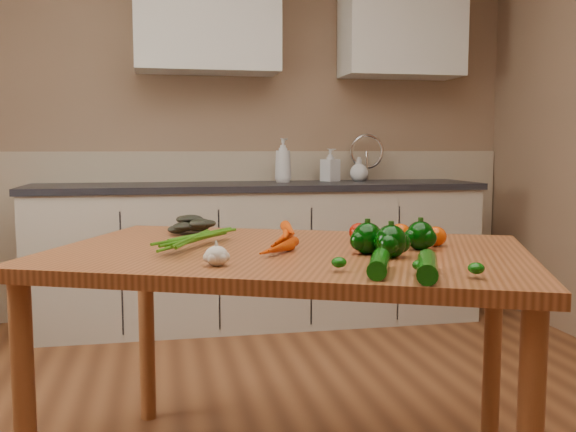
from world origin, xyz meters
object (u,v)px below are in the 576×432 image
(soap_bottle_b, at_px, (330,165))
(tomato_a, at_px, (359,232))
(pepper_b, at_px, (420,236))
(zucchini_a, at_px, (427,266))
(pepper_c, at_px, (391,242))
(soap_bottle_c, at_px, (359,169))
(table, at_px, (288,277))
(tomato_c, at_px, (436,236))
(leafy_greens, at_px, (199,220))
(tomato_b, at_px, (400,234))
(zucchini_b, at_px, (379,264))
(garlic_bulb, at_px, (216,256))
(pepper_a, at_px, (367,238))
(soap_bottle_a, at_px, (283,160))
(carrot_bunch, at_px, (254,238))

(soap_bottle_b, distance_m, tomato_a, 2.10)
(pepper_b, height_order, zucchini_a, pepper_b)
(pepper_b, bearing_deg, zucchini_a, -110.72)
(pepper_c, xyz_separation_m, tomato_a, (0.01, 0.33, -0.02))
(soap_bottle_b, distance_m, soap_bottle_c, 0.20)
(table, relative_size, tomato_c, 24.53)
(soap_bottle_b, bearing_deg, leafy_greens, 120.39)
(tomato_b, bearing_deg, zucchini_b, -117.21)
(zucchini_a, bearing_deg, leafy_greens, 119.25)
(garlic_bulb, height_order, pepper_a, pepper_a)
(garlic_bulb, bearing_deg, tomato_a, 34.63)
(garlic_bulb, height_order, zucchini_b, garlic_bulb)
(leafy_greens, xyz_separation_m, pepper_a, (0.48, -0.56, -0.01))
(soap_bottle_a, bearing_deg, zucchini_a, 127.35)
(soap_bottle_b, distance_m, zucchini_a, 2.71)
(pepper_c, height_order, tomato_a, pepper_c)
(zucchini_a, bearing_deg, pepper_c, 88.11)
(leafy_greens, height_order, pepper_a, leafy_greens)
(zucchini_a, bearing_deg, tomato_c, 63.35)
(leafy_greens, xyz_separation_m, tomato_a, (0.53, -0.31, -0.02))
(soap_bottle_b, distance_m, zucchini_b, 2.67)
(leafy_greens, height_order, zucchini_b, leafy_greens)
(soap_bottle_c, height_order, leafy_greens, soap_bottle_c)
(pepper_b, relative_size, zucchini_a, 0.38)
(soap_bottle_c, height_order, zucchini_b, soap_bottle_c)
(soap_bottle_a, relative_size, tomato_a, 4.08)
(carrot_bunch, bearing_deg, zucchini_b, -36.84)
(soap_bottle_a, bearing_deg, leafy_greens, 109.09)
(zucchini_a, bearing_deg, pepper_a, 96.01)
(garlic_bulb, bearing_deg, soap_bottle_a, 74.67)
(pepper_a, distance_m, pepper_b, 0.20)
(soap_bottle_b, relative_size, zucchini_b, 1.05)
(carrot_bunch, bearing_deg, leafy_greens, 133.49)
(pepper_c, distance_m, tomato_c, 0.28)
(zucchini_a, bearing_deg, zucchini_b, 148.98)
(garlic_bulb, xyz_separation_m, zucchini_b, (0.40, -0.19, -0.00))
(soap_bottle_b, relative_size, soap_bottle_c, 1.36)
(soap_bottle_b, height_order, pepper_b, soap_bottle_b)
(table, bearing_deg, zucchini_a, -39.22)
(tomato_b, distance_m, tomato_c, 0.12)
(leafy_greens, bearing_deg, garlic_bulb, -89.41)
(tomato_a, relative_size, tomato_c, 0.98)
(soap_bottle_b, xyz_separation_m, tomato_c, (-0.24, -2.20, -0.17))
(soap_bottle_c, relative_size, leafy_greens, 0.75)
(tomato_a, distance_m, zucchini_b, 0.57)
(tomato_a, bearing_deg, soap_bottle_c, 72.30)
(table, relative_size, zucchini_a, 7.36)
(soap_bottle_a, xyz_separation_m, zucchini_a, (-0.13, -2.60, -0.21))
(soap_bottle_a, bearing_deg, tomato_c, 132.92)
(carrot_bunch, height_order, zucchini_b, carrot_bunch)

